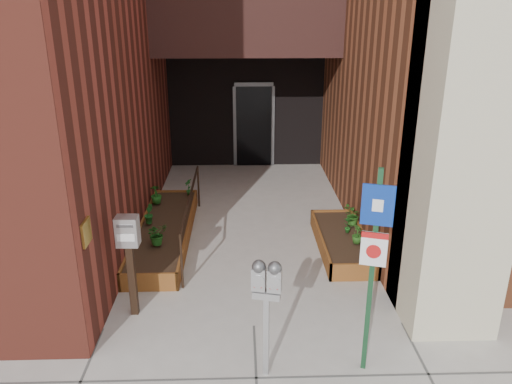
{
  "coord_description": "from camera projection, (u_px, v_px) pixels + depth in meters",
  "views": [
    {
      "loc": [
        -0.15,
        -5.61,
        4.0
      ],
      "look_at": [
        0.09,
        1.8,
        1.24
      ],
      "focal_mm": 35.0,
      "sensor_mm": 36.0,
      "label": 1
    }
  ],
  "objects": [
    {
      "name": "ground",
      "position": [
        254.0,
        326.0,
        6.66
      ],
      "size": [
        80.0,
        80.0,
        0.0
      ],
      "primitive_type": "plane",
      "color": "#9E9991",
      "rests_on": "ground"
    },
    {
      "name": "planter_left",
      "position": [
        165.0,
        233.0,
        9.09
      ],
      "size": [
        0.9,
        3.6,
        0.3
      ],
      "color": "brown",
      "rests_on": "ground"
    },
    {
      "name": "planter_right",
      "position": [
        342.0,
        242.0,
        8.72
      ],
      "size": [
        0.8,
        2.2,
        0.3
      ],
      "color": "brown",
      "rests_on": "ground"
    },
    {
      "name": "handrail",
      "position": [
        191.0,
        202.0,
        8.85
      ],
      "size": [
        0.04,
        3.34,
        0.9
      ],
      "color": "black",
      "rests_on": "ground"
    },
    {
      "name": "parking_meter",
      "position": [
        267.0,
        288.0,
        5.4
      ],
      "size": [
        0.34,
        0.19,
        1.47
      ],
      "color": "#A6A6A8",
      "rests_on": "ground"
    },
    {
      "name": "sign_post",
      "position": [
        373.0,
        253.0,
        5.35
      ],
      "size": [
        0.33,
        0.13,
        2.47
      ],
      "color": "#163E22",
      "rests_on": "ground"
    },
    {
      "name": "payment_dropbox",
      "position": [
        129.0,
        245.0,
        6.57
      ],
      "size": [
        0.3,
        0.23,
        1.46
      ],
      "color": "black",
      "rests_on": "ground"
    },
    {
      "name": "shrub_left_a",
      "position": [
        157.0,
        234.0,
        8.22
      ],
      "size": [
        0.46,
        0.46,
        0.37
      ],
      "primitive_type": "imported",
      "rotation": [
        0.0,
        0.0,
        0.62
      ],
      "color": "#1B5317",
      "rests_on": "planter_left"
    },
    {
      "name": "shrub_left_b",
      "position": [
        149.0,
        214.0,
        9.03
      ],
      "size": [
        0.22,
        0.22,
        0.36
      ],
      "primitive_type": "imported",
      "rotation": [
        0.0,
        0.0,
        1.68
      ],
      "color": "#195A1C",
      "rests_on": "planter_left"
    },
    {
      "name": "shrub_left_c",
      "position": [
        156.0,
        194.0,
        9.94
      ],
      "size": [
        0.24,
        0.24,
        0.38
      ],
      "primitive_type": "imported",
      "rotation": [
        0.0,
        0.0,
        3.28
      ],
      "color": "#1F621C",
      "rests_on": "planter_left"
    },
    {
      "name": "shrub_left_d",
      "position": [
        188.0,
        187.0,
        10.4
      ],
      "size": [
        0.23,
        0.23,
        0.34
      ],
      "primitive_type": "imported",
      "rotation": [
        0.0,
        0.0,
        5.03
      ],
      "color": "#1A5C1E",
      "rests_on": "planter_left"
    },
    {
      "name": "shrub_right_a",
      "position": [
        357.0,
        234.0,
        8.27
      ],
      "size": [
        0.23,
        0.23,
        0.32
      ],
      "primitive_type": "imported",
      "rotation": [
        0.0,
        0.0,
        1.16
      ],
      "color": "#234F16",
      "rests_on": "planter_right"
    },
    {
      "name": "shrub_right_b",
      "position": [
        348.0,
        224.0,
        8.66
      ],
      "size": [
        0.19,
        0.19,
        0.31
      ],
      "primitive_type": "imported",
      "rotation": [
        0.0,
        0.0,
        2.96
      ],
      "color": "#1A5919",
      "rests_on": "planter_right"
    },
    {
      "name": "shrub_right_c",
      "position": [
        353.0,
        215.0,
        8.96
      ],
      "size": [
        0.46,
        0.46,
        0.36
      ],
      "primitive_type": "imported",
      "rotation": [
        0.0,
        0.0,
        3.99
      ],
      "color": "#275F1B",
      "rests_on": "planter_right"
    }
  ]
}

